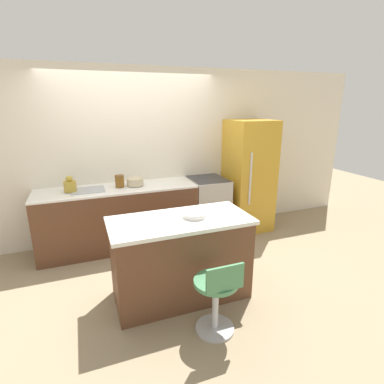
{
  "coord_description": "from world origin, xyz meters",
  "views": [
    {
      "loc": [
        -0.8,
        -3.88,
        2.08
      ],
      "look_at": [
        0.53,
        -0.39,
        0.96
      ],
      "focal_mm": 28.0,
      "sensor_mm": 36.0,
      "label": 1
    }
  ],
  "objects_px": {
    "stool_chair": "(217,296)",
    "mixing_bowl": "(135,182)",
    "oven_range": "(207,206)",
    "refrigerator": "(249,176)",
    "kettle": "(70,185)"
  },
  "relations": [
    {
      "from": "oven_range",
      "to": "kettle",
      "type": "height_order",
      "value": "kettle"
    },
    {
      "from": "refrigerator",
      "to": "kettle",
      "type": "height_order",
      "value": "refrigerator"
    },
    {
      "from": "stool_chair",
      "to": "kettle",
      "type": "bearing_deg",
      "value": 119.65
    },
    {
      "from": "kettle",
      "to": "refrigerator",
      "type": "bearing_deg",
      "value": -0.6
    },
    {
      "from": "oven_range",
      "to": "kettle",
      "type": "bearing_deg",
      "value": 179.81
    },
    {
      "from": "stool_chair",
      "to": "kettle",
      "type": "relative_size",
      "value": 3.54
    },
    {
      "from": "stool_chair",
      "to": "kettle",
      "type": "height_order",
      "value": "kettle"
    },
    {
      "from": "kettle",
      "to": "oven_range",
      "type": "bearing_deg",
      "value": -0.19
    },
    {
      "from": "oven_range",
      "to": "stool_chair",
      "type": "bearing_deg",
      "value": -111.5
    },
    {
      "from": "oven_range",
      "to": "mixing_bowl",
      "type": "height_order",
      "value": "mixing_bowl"
    },
    {
      "from": "oven_range",
      "to": "refrigerator",
      "type": "height_order",
      "value": "refrigerator"
    },
    {
      "from": "oven_range",
      "to": "mixing_bowl",
      "type": "relative_size",
      "value": 3.92
    },
    {
      "from": "oven_range",
      "to": "mixing_bowl",
      "type": "xyz_separation_m",
      "value": [
        -1.15,
        0.01,
        0.51
      ]
    },
    {
      "from": "refrigerator",
      "to": "stool_chair",
      "type": "relative_size",
      "value": 2.36
    },
    {
      "from": "stool_chair",
      "to": "mixing_bowl",
      "type": "xyz_separation_m",
      "value": [
        -0.32,
        2.12,
        0.59
      ]
    }
  ]
}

